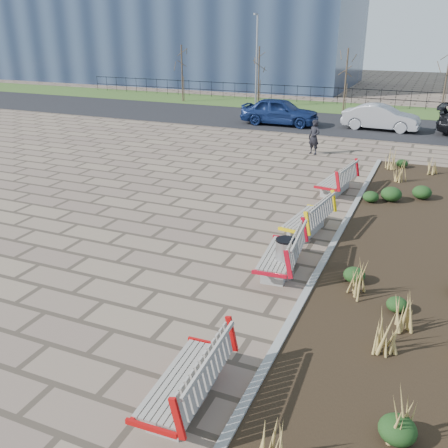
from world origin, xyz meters
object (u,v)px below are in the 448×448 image
at_px(bench_c, 307,216).
at_px(car_silver, 381,117).
at_px(bench_b, 279,252).
at_px(litter_bin, 285,259).
at_px(lamp_west, 257,62).
at_px(pedestrian, 314,137).
at_px(car_blue, 280,111).
at_px(bench_a, 183,377).
at_px(bench_d, 336,179).

distance_m(bench_c, car_silver, 15.89).
bearing_deg(bench_c, bench_b, -82.67).
bearing_deg(litter_bin, bench_b, 130.40).
bearing_deg(litter_bin, lamp_west, 111.46).
height_order(bench_c, litter_bin, bench_c).
xyz_separation_m(bench_b, pedestrian, (-2.03, 11.60, 0.27)).
relative_size(pedestrian, car_blue, 0.35).
relative_size(bench_a, car_blue, 0.47).
bearing_deg(bench_d, car_silver, 97.73).
bearing_deg(bench_b, litter_bin, -54.62).
relative_size(bench_a, bench_c, 1.00).
height_order(bench_b, lamp_west, lamp_west).
height_order(bench_b, car_blue, car_blue).
distance_m(pedestrian, car_silver, 7.13).
bearing_deg(lamp_west, bench_a, -72.21).
height_order(bench_d, car_silver, car_silver).
bearing_deg(car_blue, bench_c, -160.67).
relative_size(bench_a, lamp_west, 0.35).
relative_size(bench_a, pedestrian, 1.36).
height_order(bench_b, bench_c, same).
xyz_separation_m(bench_b, lamp_west, (-9.00, 23.19, 2.54)).
bearing_deg(lamp_west, litter_bin, -68.54).
height_order(litter_bin, pedestrian, pedestrian).
xyz_separation_m(bench_b, bench_c, (0.00, 2.54, 0.00)).
relative_size(litter_bin, car_silver, 0.23).
bearing_deg(car_blue, lamp_west, 31.41).
height_order(litter_bin, car_blue, car_blue).
height_order(bench_d, lamp_west, lamp_west).
xyz_separation_m(bench_a, bench_b, (0.00, 4.86, 0.00)).
xyz_separation_m(bench_c, litter_bin, (0.21, -2.79, -0.03)).
bearing_deg(bench_d, car_blue, 124.20).
height_order(bench_a, litter_bin, bench_a).
height_order(bench_c, lamp_west, lamp_west).
distance_m(bench_a, lamp_west, 29.56).
xyz_separation_m(bench_a, pedestrian, (-2.03, 16.46, 0.27)).
height_order(pedestrian, car_blue, pedestrian).
distance_m(bench_d, car_blue, 12.47).
bearing_deg(litter_bin, bench_d, 91.82).
xyz_separation_m(bench_a, car_blue, (-5.53, 22.53, 0.28)).
height_order(bench_b, pedestrian, pedestrian).
relative_size(car_blue, car_silver, 1.08).
bearing_deg(litter_bin, car_silver, 90.57).
bearing_deg(bench_c, bench_a, -82.67).
distance_m(litter_bin, lamp_west, 25.31).
height_order(bench_a, bench_c, same).
distance_m(car_blue, lamp_west, 6.90).
bearing_deg(bench_b, bench_d, 84.98).
bearing_deg(bench_b, lamp_west, 106.20).
distance_m(bench_c, litter_bin, 2.80).
bearing_deg(car_silver, litter_bin, -176.48).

